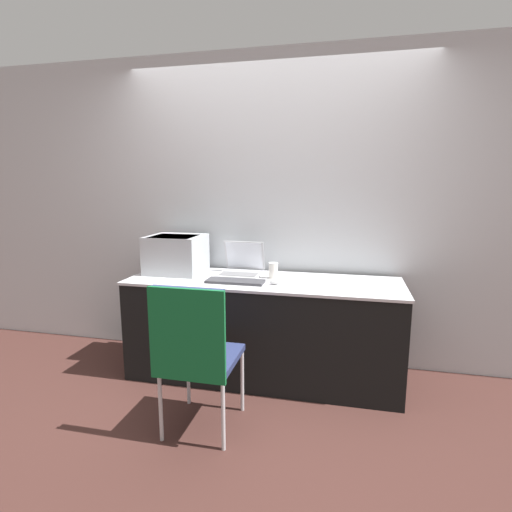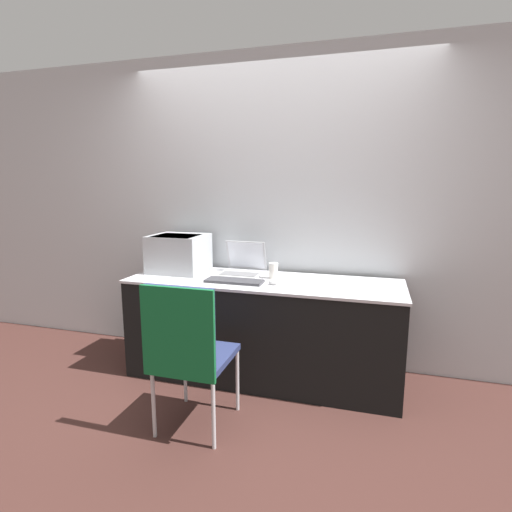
# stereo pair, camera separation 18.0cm
# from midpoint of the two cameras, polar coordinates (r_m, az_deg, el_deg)

# --- Properties ---
(ground_plane) EXTENTS (14.00, 14.00, 0.00)m
(ground_plane) POSITION_cam_midpoint_polar(r_m,az_deg,el_deg) (3.09, 1.00, -19.28)
(ground_plane) COLOR #472823
(wall_back) EXTENTS (8.00, 0.05, 2.60)m
(wall_back) POSITION_cam_midpoint_polar(r_m,az_deg,el_deg) (3.42, 4.40, 6.46)
(wall_back) COLOR silver
(wall_back) RESTS_ON ground_plane
(table) EXTENTS (2.12, 0.68, 0.79)m
(table) POSITION_cam_midpoint_polar(r_m,az_deg,el_deg) (3.21, 2.61, -10.32)
(table) COLOR black
(table) RESTS_ON ground_plane
(printer) EXTENTS (0.44, 0.40, 0.31)m
(printer) POSITION_cam_midpoint_polar(r_m,az_deg,el_deg) (3.41, -9.51, 0.58)
(printer) COLOR #B2B7BC
(printer) RESTS_ON table
(laptop_left) EXTENTS (0.34, 0.35, 0.26)m
(laptop_left) POSITION_cam_midpoint_polar(r_m,az_deg,el_deg) (3.28, -0.42, -1.63)
(laptop_left) COLOR #B7B7BC
(laptop_left) RESTS_ON table
(external_keyboard) EXTENTS (0.44, 0.15, 0.02)m
(external_keyboard) POSITION_cam_midpoint_polar(r_m,az_deg,el_deg) (3.02, -1.42, -3.61)
(external_keyboard) COLOR #3D3D42
(external_keyboard) RESTS_ON table
(coffee_cup) EXTENTS (0.07, 0.07, 0.12)m
(coffee_cup) POSITION_cam_midpoint_polar(r_m,az_deg,el_deg) (3.14, 4.14, -2.10)
(coffee_cup) COLOR white
(coffee_cup) RESTS_ON table
(mouse) EXTENTS (0.07, 0.04, 0.04)m
(mouse) POSITION_cam_midpoint_polar(r_m,az_deg,el_deg) (2.95, 4.21, -3.80)
(mouse) COLOR silver
(mouse) RESTS_ON table
(chair) EXTENTS (0.45, 0.48, 0.97)m
(chair) POSITION_cam_midpoint_polar(r_m,az_deg,el_deg) (2.44, -7.72, -12.40)
(chair) COLOR navy
(chair) RESTS_ON ground_plane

